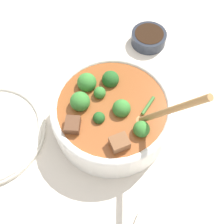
% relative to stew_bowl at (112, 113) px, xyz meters
% --- Properties ---
extents(ground_plane, '(4.00, 4.00, 0.00)m').
position_rel_stew_bowl_xyz_m(ground_plane, '(0.00, -0.00, -0.05)').
color(ground_plane, silver).
extents(stew_bowl, '(0.26, 0.30, 0.25)m').
position_rel_stew_bowl_xyz_m(stew_bowl, '(0.00, 0.00, 0.00)').
color(stew_bowl, white).
rests_on(stew_bowl, ground_plane).
extents(condiment_bowl, '(0.09, 0.09, 0.03)m').
position_rel_stew_bowl_xyz_m(condiment_bowl, '(0.27, 0.04, -0.03)').
color(condiment_bowl, '#232833').
rests_on(condiment_bowl, ground_plane).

